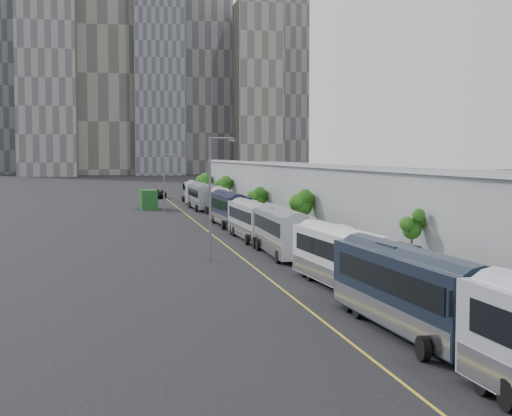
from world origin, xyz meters
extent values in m
cube|color=gray|center=(9.00, 55.00, 0.06)|extent=(10.00, 170.00, 0.12)
cube|color=gold|center=(-1.50, 55.00, 0.01)|extent=(0.12, 160.00, 0.02)
cube|color=gray|center=(13.00, 55.00, 3.40)|extent=(12.00, 160.00, 6.80)
cube|color=gray|center=(13.00, 55.00, 5.85)|extent=(12.45, 160.40, 2.57)
cube|color=gray|center=(7.10, 55.00, 7.00)|extent=(0.30, 160.00, 0.40)
cube|color=slate|center=(-35.00, 300.00, 47.50)|extent=(22.00, 22.00, 95.00)
cube|color=gray|center=(-12.00, 320.00, 60.00)|extent=(26.00, 24.00, 120.00)
cube|color=slate|center=(8.00, 310.00, 40.00)|extent=(20.00, 20.00, 80.00)
cube|color=slate|center=(28.00, 330.00, 52.50)|extent=(24.00, 24.00, 105.00)
cube|color=gray|center=(48.00, 305.00, 35.00)|extent=(18.00, 18.00, 70.00)
cube|color=slate|center=(-55.00, 340.00, 55.00)|extent=(28.00, 26.00, 110.00)
cube|color=slate|center=(65.00, 340.00, 45.00)|extent=(22.00, 22.00, 90.00)
cube|color=black|center=(1.68, 20.47, 1.95)|extent=(3.30, 13.30, 3.20)
cube|color=black|center=(1.68, 20.26, 2.53)|extent=(3.28, 11.72, 1.09)
cube|color=silver|center=(1.68, 20.47, 0.93)|extent=(3.32, 13.04, 1.02)
cube|color=black|center=(1.68, 21.99, 3.70)|extent=(1.43, 2.30, 0.30)
cube|color=silver|center=(2.18, 32.26, 1.86)|extent=(3.37, 12.69, 3.04)
cube|color=black|center=(2.18, 32.06, 2.41)|extent=(3.33, 11.19, 1.03)
cube|color=silver|center=(2.18, 32.26, 0.89)|extent=(3.39, 12.45, 0.97)
cube|color=silver|center=(2.18, 33.71, 3.52)|extent=(1.40, 2.21, 0.29)
cube|color=gray|center=(1.92, 48.36, 1.91)|extent=(2.83, 12.97, 3.13)
cube|color=black|center=(1.92, 48.16, 2.48)|extent=(2.86, 11.42, 1.06)
cube|color=silver|center=(1.92, 48.36, 0.91)|extent=(2.86, 12.71, 1.00)
cube|color=gray|center=(1.92, 49.85, 3.63)|extent=(1.33, 2.21, 0.30)
cube|color=#B3B6BE|center=(1.67, 60.40, 1.84)|extent=(2.79, 12.49, 3.01)
cube|color=black|center=(1.67, 60.21, 2.38)|extent=(2.82, 11.00, 1.02)
cube|color=silver|center=(1.67, 60.40, 0.88)|extent=(2.83, 12.24, 0.96)
cube|color=#B3B6BE|center=(1.67, 61.83, 3.49)|extent=(1.29, 2.13, 0.29)
cube|color=#161733|center=(1.67, 75.28, 1.93)|extent=(3.00, 13.13, 3.16)
cube|color=black|center=(1.67, 75.08, 2.50)|extent=(3.01, 11.57, 1.08)
cube|color=silver|center=(1.67, 75.28, 0.92)|extent=(3.03, 12.87, 1.01)
cube|color=#161733|center=(1.67, 76.79, 3.67)|extent=(1.37, 2.25, 0.30)
cube|color=#BBBBBD|center=(2.64, 89.52, 1.88)|extent=(3.69, 12.88, 3.08)
cube|color=black|center=(2.64, 89.33, 2.43)|extent=(3.61, 11.36, 1.05)
cube|color=silver|center=(2.64, 89.52, 0.90)|extent=(3.70, 12.63, 0.98)
cube|color=#BBBBBD|center=(2.64, 90.99, 3.57)|extent=(1.46, 2.26, 0.29)
cube|color=gray|center=(1.69, 102.34, 1.96)|extent=(2.90, 13.32, 3.22)
cube|color=black|center=(1.69, 102.13, 2.54)|extent=(2.93, 11.72, 1.09)
cube|color=silver|center=(1.69, 102.34, 0.94)|extent=(2.93, 13.05, 1.03)
cube|color=gray|center=(1.69, 103.87, 3.73)|extent=(1.37, 2.27, 0.31)
cube|color=#B5B7C1|center=(1.99, 118.94, 1.83)|extent=(3.41, 12.50, 2.99)
cube|color=black|center=(1.99, 118.75, 2.37)|extent=(3.36, 11.03, 1.02)
cube|color=silver|center=(1.99, 118.94, 0.87)|extent=(3.43, 12.26, 0.96)
cube|color=#B5B7C1|center=(1.99, 120.37, 3.47)|extent=(1.39, 2.18, 0.28)
cylinder|color=black|center=(6.22, 31.64, 1.93)|extent=(0.18, 0.18, 3.86)
sphere|color=#195713|center=(6.22, 31.64, 3.72)|extent=(1.17, 1.17, 1.17)
cylinder|color=black|center=(5.78, 57.57, 1.80)|extent=(0.18, 0.18, 3.61)
sphere|color=#195713|center=(5.78, 57.57, 3.61)|extent=(2.04, 2.04, 2.04)
cylinder|color=black|center=(5.73, 79.58, 1.44)|extent=(0.18, 0.18, 2.88)
sphere|color=#195713|center=(5.73, 79.58, 2.96)|extent=(2.14, 2.14, 2.14)
cylinder|color=black|center=(5.56, 106.55, 1.72)|extent=(0.18, 0.18, 3.44)
sphere|color=#195713|center=(5.56, 106.55, 3.52)|extent=(2.47, 2.47, 2.47)
cylinder|color=black|center=(5.32, 130.62, 1.60)|extent=(0.18, 0.18, 3.20)
sphere|color=#195713|center=(5.32, 130.62, 3.36)|extent=(2.82, 2.82, 2.82)
cylinder|color=#59595E|center=(-4.13, 46.03, 4.68)|extent=(0.18, 0.18, 9.37)
cylinder|color=#59595E|center=(-3.23, 46.03, 9.27)|extent=(1.80, 0.14, 0.14)
cube|color=#59595E|center=(-2.43, 46.03, 9.12)|extent=(0.50, 0.22, 0.18)
cylinder|color=#59595E|center=(-4.40, 94.20, 4.08)|extent=(0.18, 0.18, 8.17)
cylinder|color=#59595E|center=(-3.50, 94.20, 8.07)|extent=(1.80, 0.14, 0.14)
cube|color=#59595E|center=(-2.70, 94.20, 7.92)|extent=(0.50, 0.22, 0.18)
cube|color=#134018|center=(-6.09, 104.75, 1.43)|extent=(2.63, 5.74, 2.86)
imported|color=black|center=(-3.04, 133.32, 0.80)|extent=(3.96, 6.25, 1.61)
camera|label=1|loc=(-11.46, -12.52, 7.97)|focal=55.00mm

